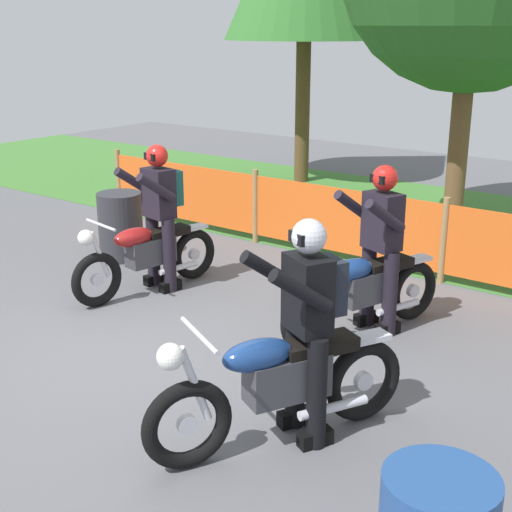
% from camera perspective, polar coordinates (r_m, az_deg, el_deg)
% --- Properties ---
extents(ground, '(24.00, 24.00, 0.02)m').
position_cam_1_polar(ground, '(6.90, -7.94, -7.64)').
color(ground, '#5B5B60').
extents(grass_verge, '(24.00, 5.02, 0.01)m').
position_cam_1_polar(grass_verge, '(11.58, 13.05, 2.79)').
color(grass_verge, '#427A33').
rests_on(grass_verge, ground).
extents(barrier_fence, '(8.42, 0.08, 1.05)m').
position_cam_1_polar(barrier_fence, '(9.27, 6.85, 2.80)').
color(barrier_fence, '#997547').
rests_on(barrier_fence, ground).
extents(motorcycle_lead, '(0.66, 1.94, 0.92)m').
position_cam_1_polar(motorcycle_lead, '(8.24, -8.75, 0.10)').
color(motorcycle_lead, black).
rests_on(motorcycle_lead, ground).
extents(motorcycle_trailing, '(1.10, 1.94, 1.00)m').
position_cam_1_polar(motorcycle_trailing, '(5.24, 1.87, -10.13)').
color(motorcycle_trailing, black).
rests_on(motorcycle_trailing, ground).
extents(motorcycle_third, '(0.87, 1.92, 0.95)m').
position_cam_1_polar(motorcycle_third, '(7.10, 8.56, -2.77)').
color(motorcycle_third, black).
rests_on(motorcycle_third, ground).
extents(rider_lead, '(0.62, 0.74, 1.69)m').
position_cam_1_polar(rider_lead, '(8.22, -7.70, 3.75)').
color(rider_lead, black).
rests_on(rider_lead, ground).
extents(rider_trailing, '(0.70, 0.78, 1.69)m').
position_cam_1_polar(rider_trailing, '(5.14, 4.19, -4.99)').
color(rider_trailing, black).
rests_on(rider_trailing, ground).
extents(rider_third, '(0.67, 0.68, 1.69)m').
position_cam_1_polar(rider_third, '(7.08, 9.89, 1.02)').
color(rider_third, black).
rests_on(rider_third, ground).
extents(oil_drum, '(0.58, 0.58, 0.88)m').
position_cam_1_polar(oil_drum, '(9.52, -10.78, 2.38)').
color(oil_drum, '#2D2D33').
rests_on(oil_drum, ground).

